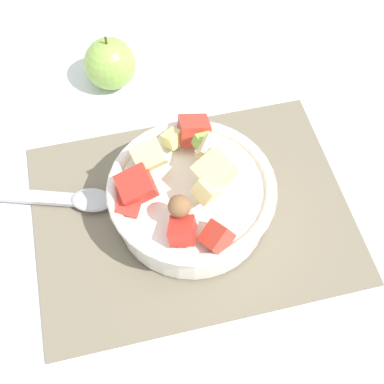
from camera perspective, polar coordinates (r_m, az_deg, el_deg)
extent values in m
plane|color=silver|center=(0.70, -0.04, -2.29)|extent=(2.40, 2.40, 0.00)
cube|color=#756B56|center=(0.70, -0.04, -2.17)|extent=(0.41, 0.31, 0.01)
cylinder|color=white|center=(0.67, 0.00, -0.77)|extent=(0.19, 0.19, 0.06)
torus|color=white|center=(0.65, 0.00, 0.53)|extent=(0.21, 0.21, 0.02)
cube|color=#BC3828|center=(0.68, 0.21, 6.67)|extent=(0.04, 0.05, 0.04)
cube|color=red|center=(0.60, -1.06, -4.20)|extent=(0.04, 0.04, 0.03)
cube|color=#BC3828|center=(0.60, 2.64, -4.92)|extent=(0.05, 0.04, 0.04)
cube|color=#E5D684|center=(0.67, -2.09, 5.80)|extent=(0.03, 0.03, 0.02)
cube|color=red|center=(0.63, -6.03, 0.67)|extent=(0.05, 0.05, 0.04)
cube|color=#E5D684|center=(0.61, 2.49, 2.31)|extent=(0.06, 0.05, 0.05)
cube|color=#8CB74C|center=(0.64, 1.35, 5.33)|extent=(0.03, 0.03, 0.02)
cube|color=#E5D684|center=(0.60, 1.67, 0.29)|extent=(0.04, 0.04, 0.04)
cube|color=red|center=(0.64, -6.78, -1.35)|extent=(0.04, 0.04, 0.03)
cube|color=beige|center=(0.63, 2.23, 4.58)|extent=(0.04, 0.04, 0.04)
sphere|color=brown|center=(0.59, -1.37, -1.54)|extent=(0.05, 0.04, 0.04)
cube|color=#E5D684|center=(0.65, -4.71, 3.94)|extent=(0.05, 0.05, 0.05)
ellipsoid|color=#B7B7BC|center=(0.71, -10.74, -0.87)|extent=(0.06, 0.05, 0.01)
cube|color=#B7B7BC|center=(0.74, -18.28, -0.40)|extent=(0.16, 0.07, 0.01)
sphere|color=#8CB74C|center=(0.82, -8.83, 13.53)|extent=(0.08, 0.08, 0.08)
cylinder|color=brown|center=(0.79, -9.27, 15.85)|extent=(0.00, 0.00, 0.01)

